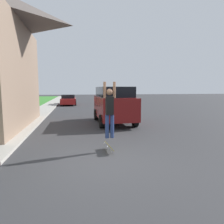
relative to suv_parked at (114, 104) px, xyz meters
The scene contains 6 objects.
ground_plane 6.62m from the suv_parked, 104.64° to the right, with size 120.00×120.00×0.00m, color #333335.
sidewalk 5.37m from the suv_parked, behind, with size 1.80×80.00×0.10m.
suv_parked is the anchor object (origin of this frame).
car_down_street 14.32m from the suv_parked, 102.36° to the left, with size 1.91×4.51×1.30m.
skateboarder 5.46m from the suv_parked, 102.57° to the right, with size 0.41×0.22×1.86m.
skateboard 5.62m from the suv_parked, 102.75° to the right, with size 0.23×0.79×0.26m.
Camera 1 is at (-0.67, -5.45, 2.11)m, focal length 32.00 mm.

